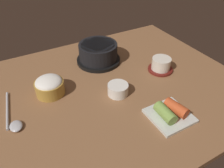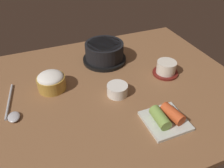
{
  "view_description": "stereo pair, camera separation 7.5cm",
  "coord_description": "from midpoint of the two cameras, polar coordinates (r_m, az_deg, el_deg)",
  "views": [
    {
      "loc": [
        -26.75,
        -53.79,
        50.8
      ],
      "look_at": [
        2.0,
        -2.0,
        5.0
      ],
      "focal_mm": 35.12,
      "sensor_mm": 36.0,
      "label": 1
    },
    {
      "loc": [
        -20.0,
        -56.99,
        50.8
      ],
      "look_at": [
        2.0,
        -2.0,
        5.0
      ],
      "focal_mm": 35.12,
      "sensor_mm": 36.0,
      "label": 2
    }
  ],
  "objects": [
    {
      "name": "dining_table",
      "position": [
        0.78,
        0.83,
        -1.93
      ],
      "size": [
        100.0,
        76.0,
        2.0
      ],
      "primitive_type": "cube",
      "color": "brown",
      "rests_on": "ground"
    },
    {
      "name": "stone_pot",
      "position": [
        0.91,
        0.38,
        8.21
      ],
      "size": [
        18.05,
        18.05,
        8.04
      ],
      "color": "black",
      "rests_on": "dining_table"
    },
    {
      "name": "rice_bowl",
      "position": [
        0.78,
        -12.93,
        0.68
      ],
      "size": [
        9.78,
        9.78,
        6.48
      ],
      "color": "#B78C38",
      "rests_on": "dining_table"
    },
    {
      "name": "tea_cup_with_saucer",
      "position": [
        0.87,
        16.43,
        3.76
      ],
      "size": [
        9.74,
        9.74,
        5.37
      ],
      "color": "maroon",
      "rests_on": "dining_table"
    },
    {
      "name": "banchan_cup_center",
      "position": [
        0.74,
        4.28,
        -1.56
      ],
      "size": [
        7.06,
        7.06,
        3.85
      ],
      "color": "white",
      "rests_on": "dining_table"
    },
    {
      "name": "kimchi_plate",
      "position": [
        0.68,
        16.98,
        -8.62
      ],
      "size": [
        12.08,
        12.08,
        4.47
      ],
      "color": "silver",
      "rests_on": "dining_table"
    },
    {
      "name": "spoon",
      "position": [
        0.74,
        -21.95,
        -6.66
      ],
      "size": [
        4.62,
        19.64,
        1.35
      ],
      "color": "#B7B7BC",
      "rests_on": "dining_table"
    }
  ]
}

